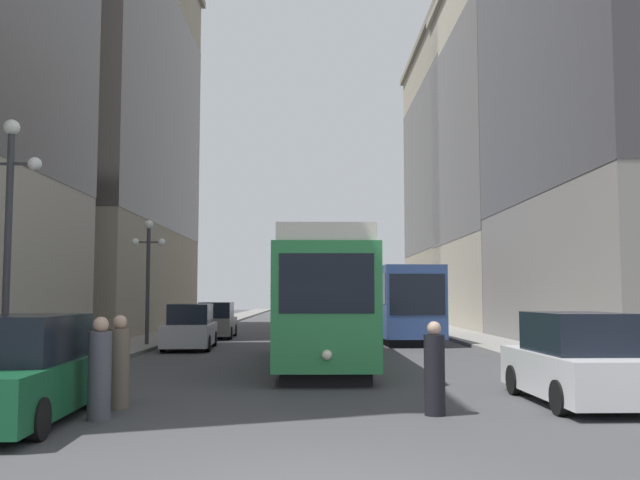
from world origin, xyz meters
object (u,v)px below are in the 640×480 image
object	(u,v)px
pedestrian_on_sidewalk	(119,365)
parked_car_left_near	(21,372)
parked_car_left_mid	(190,328)
pedestrian_crossing_far	(100,372)
streetcar	(322,297)
pedestrian_crossing_near	(435,371)
parked_car_right_far	(577,362)
transit_bus	(395,300)
parked_car_left_far	(216,321)
lamp_post_left_far	(148,262)
lamp_post_left_near	(9,211)

from	to	relation	value
pedestrian_on_sidewalk	parked_car_left_near	bearing A→B (deg)	3.94
parked_car_left_mid	pedestrian_crossing_far	bearing A→B (deg)	-88.84
streetcar	pedestrian_crossing_near	bearing A→B (deg)	-78.79
parked_car_left_near	parked_car_right_far	distance (m)	10.45
parked_car_right_far	transit_bus	bearing A→B (deg)	-87.97
parked_car_left_mid	parked_car_left_far	distance (m)	7.53
parked_car_left_near	lamp_post_left_far	world-z (taller)	lamp_post_left_far
pedestrian_crossing_far	parked_car_left_far	bearing A→B (deg)	21.73
parked_car_left_near	lamp_post_left_far	distance (m)	17.32
parked_car_left_mid	pedestrian_crossing_near	xyz separation A→B (m)	(7.20, -15.80, -0.06)
streetcar	transit_bus	bearing A→B (deg)	72.91
parked_car_left_mid	lamp_post_left_far	bearing A→B (deg)	160.21
pedestrian_crossing_far	parked_car_right_far	bearing A→B (deg)	-60.75
parked_car_right_far	parked_car_left_far	size ratio (longest dim) A/B	0.93
transit_bus	pedestrian_crossing_near	size ratio (longest dim) A/B	7.22
pedestrian_crossing_near	lamp_post_left_near	distance (m)	10.12
parked_car_right_far	lamp_post_left_far	size ratio (longest dim) A/B	0.84
transit_bus	pedestrian_crossing_near	distance (m)	22.07
parked_car_right_far	lamp_post_left_near	world-z (taller)	lamp_post_left_near
streetcar	pedestrian_crossing_far	xyz separation A→B (m)	(-4.01, -9.85, -1.27)
transit_bus	parked_car_left_far	xyz separation A→B (m)	(-9.05, 1.37, -1.10)
streetcar	parked_car_left_far	world-z (taller)	streetcar
parked_car_left_far	lamp_post_left_far	xyz separation A→B (m)	(-1.90, -6.97, 2.72)
pedestrian_on_sidewalk	lamp_post_left_near	bearing A→B (deg)	-79.79
parked_car_left_near	parked_car_left_far	distance (m)	23.97
parked_car_right_far	parked_car_left_far	distance (m)	24.34
parked_car_left_far	parked_car_right_far	bearing A→B (deg)	-66.81
parked_car_left_mid	parked_car_right_far	bearing A→B (deg)	-58.06
pedestrian_crossing_near	lamp_post_left_far	xyz separation A→B (m)	(-9.10, 16.36, 2.78)
lamp_post_left_far	streetcar	bearing A→B (deg)	-44.01
parked_car_left_far	streetcar	bearing A→B (deg)	-70.99
pedestrian_crossing_far	lamp_post_left_near	distance (m)	5.65
pedestrian_on_sidewalk	parked_car_left_far	bearing A→B (deg)	-132.60
parked_car_left_far	pedestrian_crossing_far	size ratio (longest dim) A/B	2.60
pedestrian_on_sidewalk	lamp_post_left_near	xyz separation A→B (m)	(-3.16, 2.13, 3.24)
transit_bus	lamp_post_left_far	distance (m)	12.40
lamp_post_left_near	transit_bus	bearing A→B (deg)	60.04
transit_bus	parked_car_left_near	size ratio (longest dim) A/B	2.44
pedestrian_crossing_near	parked_car_right_far	bearing A→B (deg)	-94.85
parked_car_left_near	pedestrian_crossing_near	world-z (taller)	parked_car_left_near
pedestrian_crossing_near	parked_car_left_far	bearing A→B (deg)	-10.08
streetcar	pedestrian_crossing_far	bearing A→B (deg)	-112.48
parked_car_right_far	streetcar	bearing A→B (deg)	-59.89
streetcar	pedestrian_crossing_near	world-z (taller)	streetcar
parked_car_left_mid	pedestrian_crossing_far	size ratio (longest dim) A/B	2.75
pedestrian_crossing_far	pedestrian_on_sidewalk	size ratio (longest dim) A/B	1.00
streetcar	lamp_post_left_near	distance (m)	9.85
pedestrian_on_sidewalk	parked_car_left_mid	bearing A→B (deg)	-130.99
pedestrian_crossing_near	transit_bus	bearing A→B (deg)	-32.04
parked_car_left_near	pedestrian_crossing_far	bearing A→B (deg)	7.86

